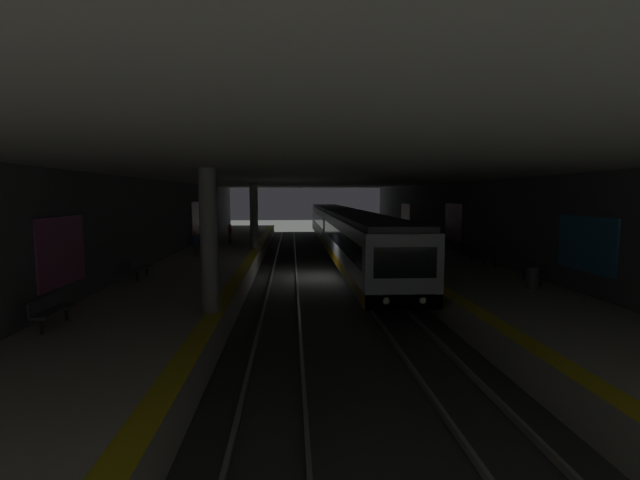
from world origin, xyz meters
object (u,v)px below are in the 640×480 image
Objects in this scene: bench_right_mid at (140,267)px; suitcase_rolling at (423,243)px; bench_left_mid at (491,257)px; person_walking_mid at (212,246)px; metro_train at (342,230)px; bench_right_far at (198,239)px; person_standing_far at (195,243)px; trash_bin at (532,278)px; person_boarding at (213,230)px; bench_right_near at (51,309)px; person_waiting_near at (230,233)px; bench_left_far at (468,250)px; bench_left_near at (534,270)px; pillar_far at (254,216)px; backpack_on_floor at (428,244)px; pillar_near at (209,241)px.

suitcase_rolling is at bearing -56.28° from bench_right_mid.
suitcase_rolling is at bearing 6.93° from bench_left_mid.
person_walking_mid reaches higher than suitcase_rolling.
bench_right_far is (-2.36, 10.73, -0.45)m from metro_train.
trash_bin is at bearing -123.86° from person_standing_far.
person_standing_far is 9.06m from person_boarding.
bench_right_near is 21.83m from person_waiting_near.
person_waiting_near reaches higher than person_walking_mid.
bench_left_far is 19.86m from person_boarding.
bench_right_mid is 1.00× the size of bench_right_far.
bench_right_far reaches higher than trash_bin.
pillar_far is at bearing 44.51° from bench_left_near.
person_walking_mid is 14.78m from suitcase_rolling.
bench_left_near is 1.00× the size of bench_right_near.
metro_train reaches higher than bench_right_near.
backpack_on_floor is at bearing -39.23° from suitcase_rolling.
pillar_far is 12.00m from suitcase_rolling.
suitcase_rolling is at bearing -96.52° from bench_right_far.
bench_right_mid is 1.11× the size of person_walking_mid.
trash_bin is (-3.29, -16.33, -0.10)m from bench_right_mid.
pillar_near reaches higher than metro_train.
bench_right_near is 23.63m from person_boarding.
suitcase_rolling is at bearing -35.13° from pillar_near.
suitcase_rolling is 1.19× the size of trash_bin.
bench_right_mid is at bearing 178.26° from person_boarding.
pillar_far is 2.68× the size of bench_left_mid.
person_waiting_near is 1.00× the size of person_walking_mid.
person_walking_mid is at bearing -9.88° from bench_right_near.
bench_left_far is 17.83m from bench_right_mid.
bench_left_far is 5.65m from suitcase_rolling.
person_waiting_near is at bearing 58.93° from bench_left_far.
person_waiting_near reaches higher than bench_right_far.
bench_right_near is 1.00× the size of bench_right_mid.
pillar_far is 2.68× the size of bench_left_far.
bench_right_near is at bearing 167.30° from pillar_far.
trash_bin is (-5.43, 0.73, -0.10)m from bench_left_mid.
person_walking_mid is at bearing 89.16° from bench_left_far.
person_standing_far is at bearing 103.79° from suitcase_rolling.
metro_train is 23.50× the size of bench_right_mid.
bench_right_near is 2.00× the size of trash_bin.
person_waiting_near reaches higher than bench_right_near.
person_waiting_near is at bearing -5.51° from bench_right_near.
bench_left_far is 1.00× the size of person_boarding.
suitcase_rolling is (18.26, -16.03, -0.17)m from bench_right_near.
person_boarding is at bearing -1.74° from bench_right_mid.
suitcase_rolling is at bearing 1.25° from trash_bin.
bench_right_mid is 7.08m from person_standing_far.
bench_left_mid is 1.11× the size of person_walking_mid.
person_walking_mid is 1.51× the size of suitcase_rolling.
suitcase_rolling is at bearing 10.60° from bench_left_far.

